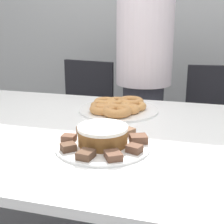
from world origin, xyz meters
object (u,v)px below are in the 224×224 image
(plate_donuts, at_px, (119,110))
(office_chair_right, at_px, (216,141))
(plate_cake, at_px, (103,145))
(frosted_cake, at_px, (103,135))
(person_standing, at_px, (144,73))
(office_chair_left, at_px, (80,128))

(plate_donuts, bearing_deg, office_chair_right, 50.38)
(office_chair_right, distance_m, plate_donuts, 0.86)
(office_chair_right, height_order, plate_cake, office_chair_right)
(plate_cake, bearing_deg, office_chair_right, 66.85)
(plate_donuts, xyz_separation_m, frosted_cake, (0.05, -0.44, 0.04))
(person_standing, relative_size, plate_donuts, 4.36)
(person_standing, relative_size, office_chair_left, 1.82)
(person_standing, bearing_deg, office_chair_left, 171.34)
(person_standing, xyz_separation_m, plate_cake, (0.03, -0.97, -0.09))
(office_chair_right, bearing_deg, office_chair_left, 174.18)
(office_chair_right, bearing_deg, frosted_cake, -119.01)
(person_standing, bearing_deg, office_chair_right, 8.65)
(person_standing, distance_m, frosted_cake, 0.98)
(plate_cake, relative_size, frosted_cake, 1.91)
(person_standing, height_order, office_chair_right, person_standing)
(plate_cake, xyz_separation_m, frosted_cake, (0.00, 0.00, 0.04))
(plate_cake, relative_size, plate_donuts, 0.87)
(person_standing, xyz_separation_m, frosted_cake, (0.03, -0.97, -0.06))
(plate_cake, xyz_separation_m, plate_donuts, (-0.05, 0.44, 0.00))
(office_chair_right, bearing_deg, plate_cake, -119.01)
(person_standing, bearing_deg, plate_cake, -88.34)
(person_standing, height_order, plate_cake, person_standing)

